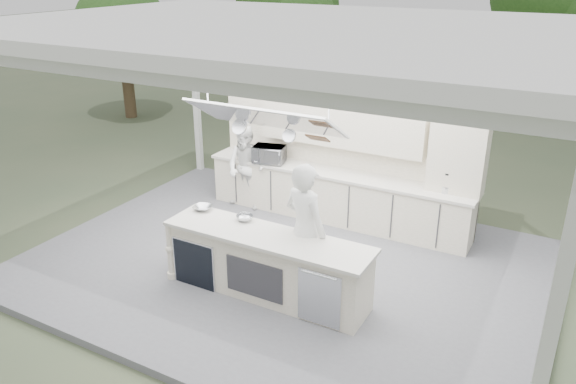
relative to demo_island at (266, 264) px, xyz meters
The scene contains 12 objects.
ground 1.10m from the demo_island, 101.07° to the left, with size 90.00×90.00×0.00m, color #495037.
stage_deck 1.07m from the demo_island, 101.07° to the left, with size 8.00×6.00×0.12m, color slate.
tent 3.25m from the demo_island, 101.05° to the left, with size 8.20×6.20×3.86m.
demo_island is the anchor object (origin of this frame).
back_counter 2.82m from the demo_island, 93.63° to the left, with size 5.08×0.72×0.95m.
back_wall_unit 3.19m from the demo_island, 84.98° to the left, with size 5.05×0.48×2.25m.
tree_cluster 11.02m from the demo_island, 91.82° to the left, with size 19.55×9.40×5.85m.
head_chef 0.77m from the demo_island, 35.57° to the left, with size 0.72×0.48×1.99m, color white.
sous_chef 3.14m from the demo_island, 127.82° to the left, with size 0.80×0.63×1.66m, color white.
toaster_oven 3.11m from the demo_island, 119.62° to the left, with size 0.59×0.40×0.33m, color silver.
bowl_large 1.40m from the demo_island, 168.44° to the left, with size 0.28×0.28×0.07m, color #B1B4B8.
bowl_small 0.77m from the demo_island, 152.94° to the left, with size 0.25×0.25×0.08m, color #B3B5BA.
Camera 1 is at (3.86, -6.91, 4.62)m, focal length 35.00 mm.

